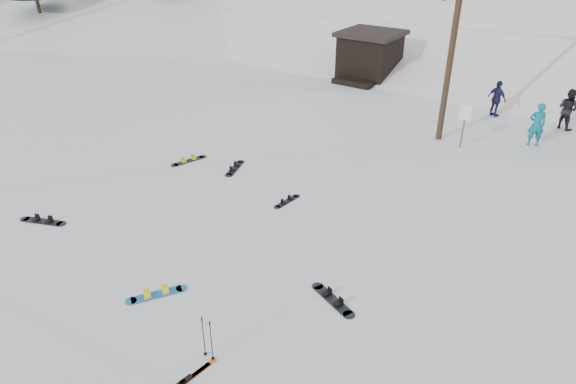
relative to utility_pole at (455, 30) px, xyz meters
The scene contains 18 objects.
ground 14.90m from the utility_pole, 98.13° to the right, with size 200.00×200.00×0.00m, color white.
ski_slope 44.31m from the utility_pole, 92.79° to the left, with size 60.00×75.00×45.00m, color white.
ridge_left 53.35m from the utility_pole, 138.18° to the left, with size 34.00×85.00×38.00m, color white.
treeline_left 44.65m from the utility_pole, 144.16° to the left, with size 20.00×64.00×10.00m, color black, non-canonical shape.
utility_pole is the anchor object (origin of this frame).
trail_sign 3.60m from the utility_pole, 21.04° to the right, with size 0.50×0.09×1.85m.
lift_hut 10.40m from the utility_pole, 135.24° to the left, with size 3.40×4.10×2.75m.
hero_snowboard 15.38m from the utility_pole, 98.85° to the right, with size 1.00×1.41×0.11m.
hero_skis 16.84m from the utility_pole, 88.67° to the right, with size 0.32×1.85×0.10m.
ski_poles 15.85m from the utility_pole, 88.75° to the right, with size 0.31×0.08×1.12m.
board_scatter_a 16.84m from the utility_pole, 119.70° to the right, with size 1.54×0.80×0.11m.
board_scatter_b 10.37m from the utility_pole, 126.08° to the right, with size 0.69×1.49×0.11m.
board_scatter_c 11.88m from the utility_pole, 132.82° to the right, with size 0.66×1.53×0.11m.
board_scatter_d 13.02m from the utility_pole, 82.30° to the right, with size 1.53×0.81×0.11m.
board_scatter_f 9.95m from the utility_pole, 105.02° to the right, with size 0.34×1.27×0.09m.
skier_teal 5.41m from the utility_pole, 23.86° to the left, with size 0.69×0.45×1.89m, color #0C657B.
skier_dark 7.27m from the utility_pole, 46.40° to the left, with size 0.91×0.71×1.88m, color black.
skier_navy 5.90m from the utility_pole, 74.54° to the left, with size 1.04×0.43×1.77m, color #1C1E47.
Camera 1 is at (8.53, -7.15, 8.74)m, focal length 32.00 mm.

